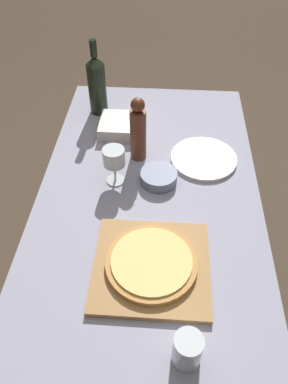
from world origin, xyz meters
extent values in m
plane|color=#4C3D2D|center=(0.00, 0.00, 0.00)|extent=(12.00, 12.00, 0.00)
cube|color=#9393A8|center=(0.00, 0.00, 0.72)|extent=(0.76, 1.39, 0.03)
cylinder|color=brown|center=(-0.32, 0.64, 0.35)|extent=(0.06, 0.06, 0.70)
cylinder|color=brown|center=(0.32, 0.64, 0.35)|extent=(0.06, 0.06, 0.70)
cube|color=#A87A47|center=(0.03, -0.29, 0.74)|extent=(0.33, 0.32, 0.02)
cylinder|color=#C68947|center=(0.03, -0.29, 0.76)|extent=(0.26, 0.26, 0.02)
cylinder|color=#EAD67A|center=(0.03, -0.29, 0.77)|extent=(0.23, 0.23, 0.01)
cylinder|color=black|center=(-0.24, 0.49, 0.84)|extent=(0.07, 0.07, 0.22)
cone|color=black|center=(-0.24, 0.49, 0.97)|extent=(0.07, 0.07, 0.03)
cylinder|color=black|center=(-0.24, 0.49, 1.02)|extent=(0.03, 0.03, 0.07)
cylinder|color=#5B2D19|center=(-0.05, 0.20, 0.84)|extent=(0.06, 0.06, 0.20)
sphere|color=#5B2D19|center=(-0.05, 0.20, 0.96)|extent=(0.05, 0.05, 0.05)
cylinder|color=silver|center=(-0.12, 0.06, 0.74)|extent=(0.06, 0.06, 0.00)
cylinder|color=silver|center=(-0.12, 0.06, 0.78)|extent=(0.01, 0.01, 0.07)
cylinder|color=silver|center=(-0.12, 0.06, 0.84)|extent=(0.08, 0.08, 0.06)
cylinder|color=slate|center=(0.03, 0.07, 0.75)|extent=(0.13, 0.13, 0.04)
cylinder|color=silver|center=(0.12, -0.53, 0.78)|extent=(0.07, 0.07, 0.10)
cylinder|color=silver|center=(0.20, 0.20, 0.74)|extent=(0.25, 0.25, 0.01)
cube|color=beige|center=(-0.13, 0.36, 0.76)|extent=(0.17, 0.16, 0.05)
camera|label=1|loc=(0.04, -0.88, 1.66)|focal=35.00mm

